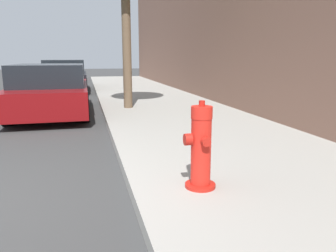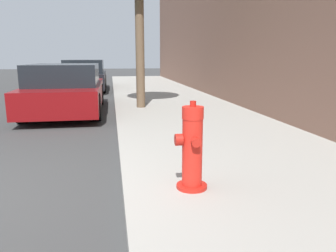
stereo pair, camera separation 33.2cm
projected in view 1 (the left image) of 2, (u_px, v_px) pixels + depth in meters
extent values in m
cube|color=#99968E|center=(274.00, 178.00, 3.83)|extent=(3.37, 40.00, 0.14)
cylinder|color=red|center=(200.00, 185.00, 3.38)|extent=(0.32, 0.32, 0.04)
cylinder|color=red|center=(201.00, 152.00, 3.31)|extent=(0.20, 0.20, 0.69)
cylinder|color=red|center=(202.00, 112.00, 3.22)|extent=(0.21, 0.21, 0.12)
cylinder|color=red|center=(202.00, 103.00, 3.21)|extent=(0.06, 0.06, 0.06)
cylinder|color=red|center=(206.00, 142.00, 3.15)|extent=(0.09, 0.06, 0.09)
cylinder|color=red|center=(197.00, 136.00, 3.41)|extent=(0.09, 0.06, 0.09)
cylinder|color=red|center=(188.00, 139.00, 3.25)|extent=(0.07, 0.12, 0.12)
cube|color=maroon|center=(52.00, 96.00, 8.46)|extent=(1.79, 4.33, 0.58)
cube|color=black|center=(49.00, 75.00, 8.19)|extent=(1.65, 2.38, 0.52)
cylinder|color=black|center=(27.00, 97.00, 9.57)|extent=(0.20, 0.65, 0.65)
cylinder|color=black|center=(84.00, 95.00, 9.96)|extent=(0.20, 0.65, 0.65)
cylinder|color=black|center=(6.00, 111.00, 7.03)|extent=(0.20, 0.65, 0.65)
cylinder|color=black|center=(85.00, 108.00, 7.42)|extent=(0.20, 0.65, 0.65)
cube|color=black|center=(66.00, 80.00, 14.13)|extent=(1.73, 4.15, 0.62)
cube|color=black|center=(65.00, 66.00, 13.85)|extent=(1.59, 2.28, 0.54)
cylinder|color=black|center=(50.00, 82.00, 15.19)|extent=(0.20, 0.62, 0.62)
cylinder|color=black|center=(85.00, 82.00, 15.57)|extent=(0.20, 0.62, 0.62)
cylinder|color=black|center=(43.00, 87.00, 12.75)|extent=(0.20, 0.62, 0.62)
cylinder|color=black|center=(85.00, 86.00, 13.13)|extent=(0.20, 0.62, 0.62)
cylinder|color=brown|center=(127.00, 47.00, 8.39)|extent=(0.23, 0.23, 3.13)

